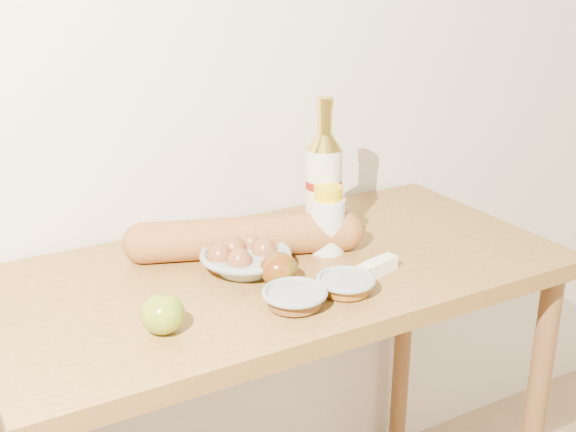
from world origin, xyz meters
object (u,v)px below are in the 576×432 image
(cream_bottle, at_px, (328,222))
(egg_bowl, at_px, (244,258))
(table, at_px, (281,317))
(bourbon_bottle, at_px, (324,185))
(baguette, at_px, (246,237))

(cream_bottle, bearing_deg, egg_bowl, 174.20)
(cream_bottle, bearing_deg, table, -179.33)
(bourbon_bottle, bearing_deg, table, -135.15)
(egg_bowl, height_order, baguette, baguette)
(egg_bowl, bearing_deg, bourbon_bottle, 14.19)
(bourbon_bottle, bearing_deg, baguette, -163.70)
(cream_bottle, height_order, egg_bowl, cream_bottle)
(bourbon_bottle, distance_m, cream_bottle, 0.09)
(table, height_order, baguette, baguette)
(cream_bottle, distance_m, baguette, 0.18)
(cream_bottle, relative_size, baguette, 0.29)
(bourbon_bottle, height_order, cream_bottle, bourbon_bottle)
(baguette, bearing_deg, cream_bottle, -1.63)
(table, distance_m, bourbon_bottle, 0.31)
(table, height_order, cream_bottle, cream_bottle)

